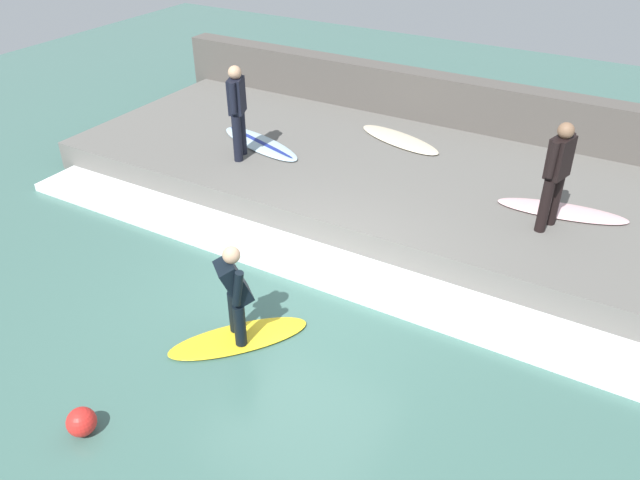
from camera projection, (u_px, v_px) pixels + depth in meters
name	position (u px, v px, depth m)	size (l,w,h in m)	color
ground_plane	(300.00, 302.00, 8.54)	(28.00, 28.00, 0.00)	#426B60
concrete_ledge	(403.00, 184.00, 10.92)	(4.40, 12.29, 0.54)	#66635E
back_wall	(454.00, 114.00, 12.45)	(0.50, 12.90, 1.48)	#544F49
wave_foam_crest	(329.00, 268.00, 9.09)	(0.90, 11.67, 0.13)	white
surfboard_riding	(239.00, 338.00, 7.86)	(1.75, 1.57, 0.06)	yellow
surfer_riding	(234.00, 289.00, 7.45)	(0.54, 0.53, 1.34)	black
surfer_waiting_near	(237.00, 107.00, 10.73)	(0.53, 0.36, 1.66)	black
surfboard_waiting_near	(260.00, 143.00, 11.67)	(1.20, 2.15, 0.07)	silver
surfer_waiting_far	(557.00, 171.00, 8.69)	(0.53, 0.33, 1.62)	black
surfboard_waiting_far	(562.00, 211.00, 9.51)	(0.86, 1.98, 0.06)	beige
surfboard_spare	(399.00, 139.00, 11.83)	(1.14, 1.94, 0.06)	beige
marker_buoy	(81.00, 422.00, 6.55)	(0.32, 0.32, 0.32)	red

